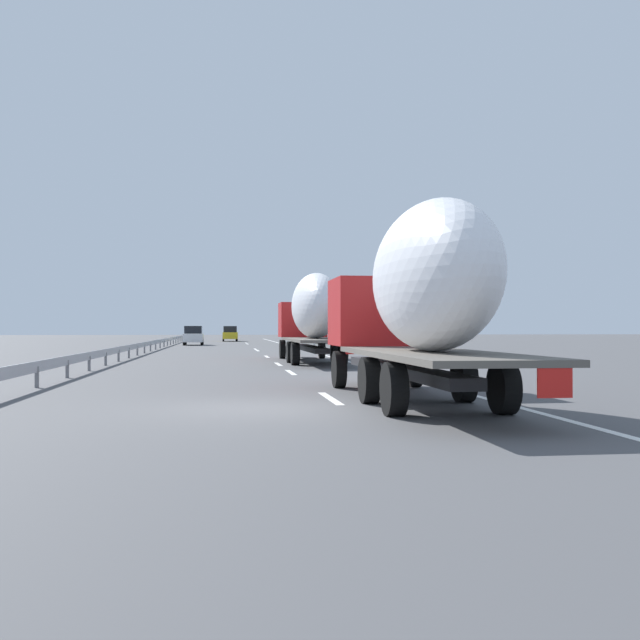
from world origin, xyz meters
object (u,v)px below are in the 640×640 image
Objects in this scene: truck_lead at (312,313)px; car_white_van at (193,336)px; road_sign at (314,323)px; car_yellow_coupe at (230,334)px; truck_trailing at (417,294)px.

truck_lead reaches higher than car_white_van.
road_sign is (-13.56, -10.39, 1.13)m from car_white_van.
truck_lead is 38.57m from car_white_van.
truck_lead is at bearing -176.58° from car_yellow_coupe.
truck_lead is 4.48× the size of road_sign.
car_yellow_coupe is at bearing 2.56° from truck_trailing.
truck_lead reaches higher than car_yellow_coupe.
truck_lead is 24.48m from road_sign.
car_white_van is at bearing 10.90° from truck_lead.
truck_trailing reaches higher than road_sign.
truck_trailing reaches higher than truck_lead.
truck_lead is 58.58m from car_yellow_coupe.
car_white_van is (57.48, 7.29, -1.50)m from truck_trailing.
road_sign is at bearing -142.56° from car_white_van.
truck_trailing is 2.70× the size of car_white_van.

